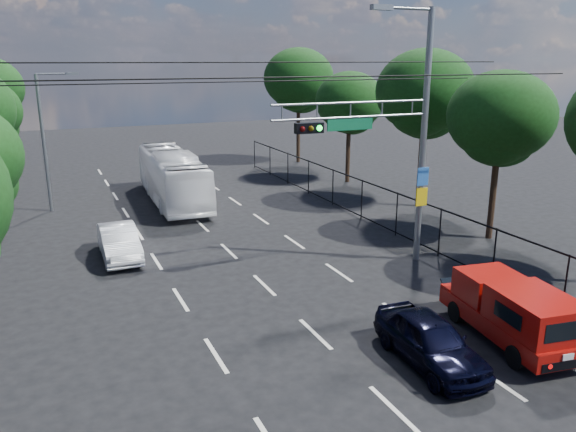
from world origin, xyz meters
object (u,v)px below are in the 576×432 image
white_bus (172,177)px  signal_mast (397,129)px  red_pickup (512,310)px  navy_hatchback (430,341)px  white_van (119,242)px

white_bus → signal_mast: bearing=-65.6°
red_pickup → navy_hatchback: (-2.84, -0.07, -0.29)m
white_bus → white_van: size_ratio=2.55×
signal_mast → white_bus: bearing=112.0°
signal_mast → red_pickup: 7.87m
signal_mast → white_van: size_ratio=2.40×
red_pickup → signal_mast: bearing=86.1°
signal_mast → red_pickup: bearing=-93.9°
white_bus → navy_hatchback: bearing=-81.5°
signal_mast → red_pickup: signal_mast is taller
red_pickup → white_van: 14.75m
white_bus → white_van: 9.36m
red_pickup → white_bus: 20.63m
white_bus → white_van: white_bus is taller
white_bus → red_pickup: bearing=-73.6°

